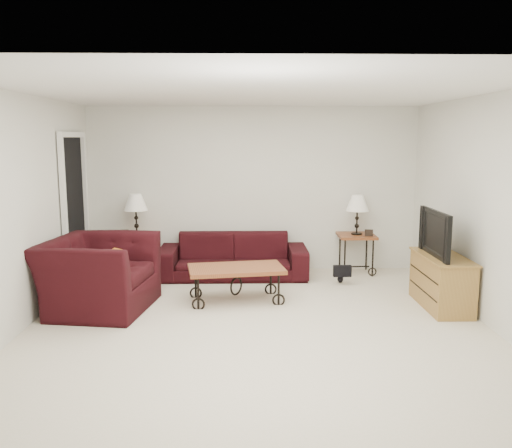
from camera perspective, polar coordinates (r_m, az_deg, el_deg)
The scene contains 20 objects.
ground at distance 6.02m, azimuth 0.16°, elevation -10.51°, with size 5.00×5.00×0.00m, color beige.
wall_back at distance 8.21m, azimuth -0.29°, elevation 3.72°, with size 5.00×0.02×2.50m, color silver.
wall_front at distance 3.26m, azimuth 1.30°, elevation -4.58°, with size 5.00×0.02×2.50m, color silver.
wall_left at distance 6.19m, azimuth -23.68°, elevation 1.17°, with size 0.02×5.00×2.50m, color silver.
wall_right at distance 6.30m, azimuth 23.53°, elevation 1.32°, with size 0.02×5.00×2.50m, color silver.
ceiling at distance 5.69m, azimuth 0.17°, elevation 13.93°, with size 5.00×5.00×0.00m, color white.
doorway at distance 7.74m, azimuth -18.77°, elevation 1.19°, with size 0.08×0.94×2.04m, color black.
sofa at distance 7.88m, azimuth -2.44°, elevation -3.41°, with size 2.15×0.84×0.63m, color black.
side_table_left at distance 8.21m, azimuth -12.50°, elevation -3.19°, with size 0.56×0.56×0.61m, color brown.
side_table_right at distance 8.23m, azimuth 10.59°, elevation -3.13°, with size 0.55×0.55×0.60m, color brown.
lamp_left at distance 8.10m, azimuth -12.64°, elevation 1.00°, with size 0.34×0.34×0.61m, color black, non-canonical shape.
lamp_right at distance 8.13m, azimuth 10.71°, elevation 0.97°, with size 0.34×0.34×0.60m, color black, non-canonical shape.
photo_frame_left at distance 8.03m, azimuth -13.84°, elevation -0.94°, with size 0.12×0.02×0.10m, color black.
photo_frame_right at distance 8.05m, azimuth 11.92°, elevation -0.93°, with size 0.12×0.02×0.10m, color black.
coffee_table at distance 6.74m, azimuth -2.12°, elevation -6.41°, with size 1.17×0.63×0.44m, color brown.
armchair at distance 6.65m, azimuth -16.41°, elevation -5.15°, with size 1.31×1.15×0.85m, color black.
throw_pillow at distance 6.54m, azimuth -15.29°, elevation -4.49°, with size 0.39×0.10×0.39m, color #BD5A18.
tv_stand at distance 6.85m, azimuth 19.13°, elevation -5.80°, with size 0.44×1.06×0.64m, color olive.
television at distance 6.72m, azimuth 19.23°, elevation -0.93°, with size 0.95×0.12×0.55m, color black.
backpack at distance 7.66m, azimuth 9.00°, elevation -4.39°, with size 0.38×0.29×0.50m, color black.
Camera 1 is at (-0.15, -5.67, 2.02)m, focal length 37.58 mm.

